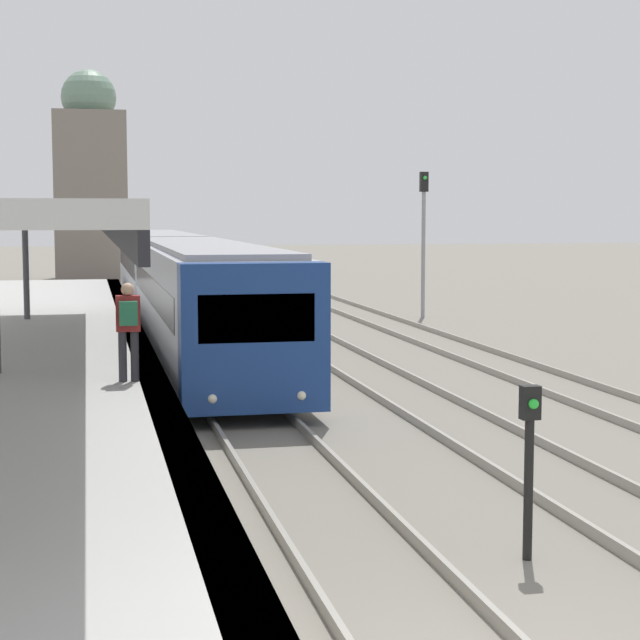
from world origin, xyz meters
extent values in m
cube|color=yellow|center=(-1.72, 0.00, 0.87)|extent=(0.50, 80.00, 0.01)
cube|color=black|center=(-2.43, 12.20, 3.45)|extent=(0.08, 25.13, 0.24)
cylinder|color=#47474C|center=(-4.39, 22.26, 2.22)|extent=(0.16, 0.16, 2.70)
cylinder|color=#2D2D33|center=(-2.24, 10.75, 1.30)|extent=(0.14, 0.14, 0.85)
cylinder|color=#2D2D33|center=(-2.04, 10.75, 1.30)|extent=(0.14, 0.14, 0.85)
cube|color=maroon|center=(-2.14, 10.75, 2.02)|extent=(0.40, 0.22, 0.60)
sphere|color=tan|center=(-2.14, 10.75, 2.43)|extent=(0.22, 0.22, 0.22)
cube|color=#236B47|center=(-2.14, 10.55, 2.04)|extent=(0.30, 0.18, 0.40)
cube|color=navy|center=(0.00, 10.83, 1.56)|extent=(2.56, 0.70, 2.58)
cube|color=black|center=(0.00, 10.50, 1.92)|extent=(2.00, 0.04, 0.83)
sphere|color=#EFEACC|center=(-0.77, 10.49, 0.57)|extent=(0.16, 0.16, 0.16)
sphere|color=#EFEACC|center=(0.77, 10.49, 0.57)|extent=(0.16, 0.16, 0.16)
cube|color=#A8ADB7|center=(0.00, 19.07, 1.56)|extent=(2.56, 15.79, 2.58)
cube|color=gray|center=(0.00, 19.07, 2.91)|extent=(2.25, 15.48, 0.12)
cube|color=black|center=(0.00, 19.07, 1.84)|extent=(2.58, 14.53, 0.67)
cylinder|color=black|center=(-1.09, 13.94, 0.35)|extent=(0.12, 0.70, 0.70)
cylinder|color=black|center=(1.09, 13.94, 0.35)|extent=(0.12, 0.70, 0.70)
cylinder|color=black|center=(-1.09, 24.20, 0.35)|extent=(0.12, 0.70, 0.70)
cylinder|color=black|center=(1.09, 24.20, 0.35)|extent=(0.12, 0.70, 0.70)
cube|color=#A8ADB7|center=(0.00, 35.21, 1.56)|extent=(2.56, 15.79, 2.58)
cube|color=gray|center=(0.00, 35.21, 2.91)|extent=(2.25, 15.48, 0.12)
cube|color=black|center=(0.00, 35.21, 1.84)|extent=(2.58, 14.53, 0.67)
cylinder|color=black|center=(-1.09, 30.08, 0.35)|extent=(0.12, 0.70, 0.70)
cylinder|color=black|center=(1.09, 30.08, 0.35)|extent=(0.12, 0.70, 0.70)
cylinder|color=black|center=(-1.09, 40.35, 0.35)|extent=(0.12, 0.70, 0.70)
cylinder|color=black|center=(1.09, 40.35, 0.35)|extent=(0.12, 0.70, 0.70)
cylinder|color=black|center=(1.74, 3.06, 0.76)|extent=(0.10, 0.10, 1.52)
cube|color=black|center=(1.74, 3.06, 1.70)|extent=(0.20, 0.14, 0.36)
sphere|color=green|center=(1.74, 2.97, 1.70)|extent=(0.11, 0.11, 0.11)
cylinder|color=gray|center=(8.93, 29.11, 2.59)|extent=(0.14, 0.14, 5.17)
cube|color=black|center=(8.93, 29.11, 4.82)|extent=(0.28, 0.20, 0.70)
sphere|color=green|center=(8.93, 28.99, 4.96)|extent=(0.14, 0.14, 0.14)
cube|color=slate|center=(-2.50, 54.97, 4.70)|extent=(4.00, 4.00, 9.40)
sphere|color=slate|center=(-2.50, 54.97, 10.24)|extent=(3.06, 3.06, 3.06)
camera|label=1|loc=(-2.79, -7.31, 3.67)|focal=60.00mm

